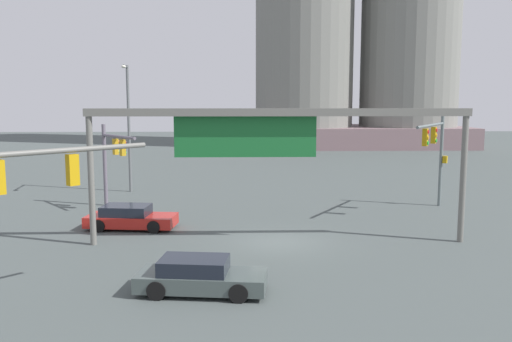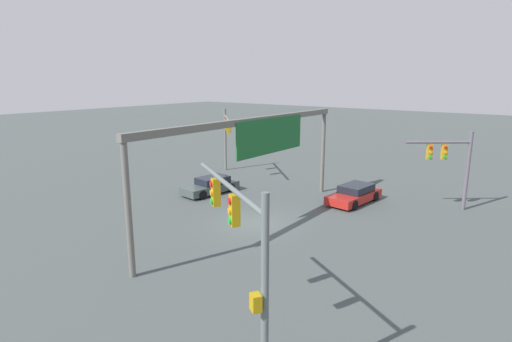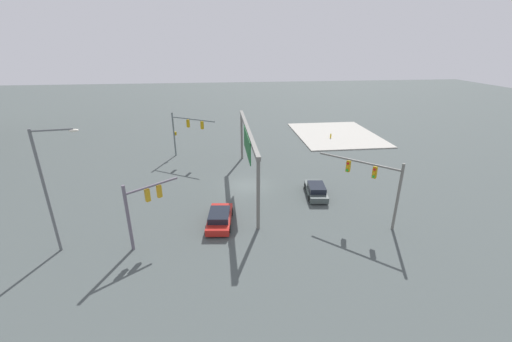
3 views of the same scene
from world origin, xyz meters
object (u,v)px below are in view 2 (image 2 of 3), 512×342
(traffic_signal_near_corner, at_px, (227,130))
(sedan_car_approaching, at_px, (354,194))
(sedan_car_waiting_far, at_px, (211,186))
(traffic_signal_opposite_side, at_px, (241,237))
(traffic_signal_cross_street, at_px, (452,159))

(traffic_signal_near_corner, height_order, sedan_car_approaching, traffic_signal_near_corner)
(traffic_signal_near_corner, distance_m, sedan_car_waiting_far, 6.99)
(traffic_signal_opposite_side, bearing_deg, traffic_signal_near_corner, -15.83)
(sedan_car_waiting_far, bearing_deg, traffic_signal_cross_street, 120.14)
(traffic_signal_near_corner, bearing_deg, sedan_car_approaching, 39.68)
(traffic_signal_near_corner, relative_size, traffic_signal_opposite_side, 0.98)
(sedan_car_approaching, relative_size, sedan_car_waiting_far, 1.03)
(traffic_signal_opposite_side, height_order, sedan_car_waiting_far, traffic_signal_opposite_side)
(traffic_signal_near_corner, relative_size, sedan_car_waiting_far, 1.24)
(traffic_signal_near_corner, bearing_deg, traffic_signal_opposite_side, -3.25)
(traffic_signal_opposite_side, bearing_deg, sedan_car_approaching, -44.77)
(traffic_signal_near_corner, distance_m, sedan_car_approaching, 12.93)
(traffic_signal_near_corner, height_order, traffic_signal_cross_street, traffic_signal_near_corner)
(traffic_signal_opposite_side, height_order, traffic_signal_cross_street, traffic_signal_opposite_side)
(traffic_signal_near_corner, xyz_separation_m, traffic_signal_cross_street, (-1.02, 17.91, -0.58))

